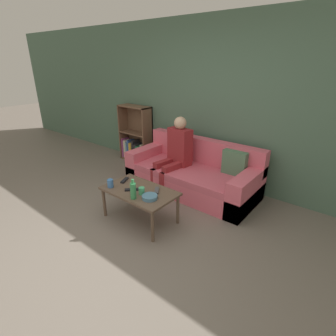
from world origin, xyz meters
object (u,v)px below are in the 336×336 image
at_px(cup_near, 142,191).
at_px(tv_remote_2, 125,180).
at_px(tv_remote_0, 157,190).
at_px(couch, 193,174).
at_px(cup_far, 110,183).
at_px(coffee_table, 140,193).
at_px(bookshelf, 136,141).
at_px(tv_remote_1, 132,190).
at_px(snack_bowl, 150,197).
at_px(bottle, 133,190).
at_px(person_adult, 177,149).

xyz_separation_m(cup_near, tv_remote_2, (-0.44, 0.12, -0.03)).
distance_m(tv_remote_0, tv_remote_2, 0.54).
height_order(couch, tv_remote_2, couch).
bearing_deg(cup_far, coffee_table, 26.66).
distance_m(bookshelf, tv_remote_1, 2.25).
distance_m(cup_near, cup_far, 0.46).
relative_size(cup_near, snack_bowl, 0.48).
bearing_deg(tv_remote_0, couch, 61.53).
height_order(coffee_table, bottle, bottle).
distance_m(cup_near, bottle, 0.15).
distance_m(person_adult, tv_remote_0, 1.08).
relative_size(coffee_table, snack_bowl, 5.08).
height_order(couch, tv_remote_1, couch).
height_order(person_adult, tv_remote_2, person_adult).
bearing_deg(couch, bottle, -87.63).
bearing_deg(snack_bowl, tv_remote_0, 107.36).
xyz_separation_m(person_adult, cup_near, (0.33, -1.14, -0.17)).
distance_m(tv_remote_2, snack_bowl, 0.62).
distance_m(couch, tv_remote_2, 1.18).
relative_size(person_adult, tv_remote_2, 6.59).
bearing_deg(tv_remote_1, tv_remote_2, -161.66).
xyz_separation_m(bookshelf, coffee_table, (1.63, -1.55, -0.01)).
distance_m(tv_remote_0, bottle, 0.34).
height_order(bookshelf, tv_remote_1, bookshelf).
xyz_separation_m(cup_near, cup_far, (-0.45, -0.12, 0.01)).
distance_m(bookshelf, cup_far, 2.15).
relative_size(person_adult, cup_near, 12.91).
relative_size(cup_near, tv_remote_2, 0.51).
bearing_deg(snack_bowl, bottle, -143.46).
bearing_deg(tv_remote_2, tv_remote_0, -17.02).
distance_m(cup_near, tv_remote_1, 0.17).
bearing_deg(bottle, coffee_table, 116.51).
distance_m(cup_far, tv_remote_1, 0.30).
bearing_deg(tv_remote_1, bookshelf, 178.06).
distance_m(coffee_table, tv_remote_2, 0.36).
distance_m(coffee_table, snack_bowl, 0.28).
distance_m(cup_near, snack_bowl, 0.16).
xyz_separation_m(couch, bookshelf, (-1.67, 0.39, 0.14)).
relative_size(tv_remote_0, bottle, 0.66).
distance_m(coffee_table, tv_remote_0, 0.23).
relative_size(cup_near, tv_remote_1, 0.58).
xyz_separation_m(person_adult, tv_remote_2, (-0.11, -1.02, -0.20)).
bearing_deg(tv_remote_2, cup_near, -37.73).
bearing_deg(coffee_table, snack_bowl, -17.68).
bearing_deg(cup_far, snack_bowl, 8.86).
bearing_deg(bookshelf, cup_near, -43.03).
height_order(couch, bottle, couch).
height_order(tv_remote_0, bottle, bottle).
height_order(bookshelf, snack_bowl, bookshelf).
bearing_deg(bottle, cup_near, 89.64).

